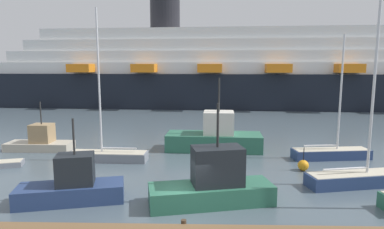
# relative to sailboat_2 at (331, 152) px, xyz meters

# --- Properties ---
(ground_plane) EXTENTS (600.00, 600.00, 0.00)m
(ground_plane) POSITION_rel_sailboat_2_xyz_m (-11.50, -10.33, -0.55)
(ground_plane) COLOR #4C5B66
(sailboat_2) EXTENTS (6.45, 2.20, 10.06)m
(sailboat_2) POSITION_rel_sailboat_2_xyz_m (0.00, 0.00, 0.00)
(sailboat_2) COLOR navy
(sailboat_2) RESTS_ON ground_plane
(sailboat_3) EXTENTS (6.36, 1.85, 11.97)m
(sailboat_3) POSITION_rel_sailboat_2_xyz_m (-18.23, -1.06, 0.03)
(sailboat_3) COLOR gray
(sailboat_3) RESTS_ON ground_plane
(sailboat_4) EXTENTS (6.99, 2.83, 11.65)m
(sailboat_4) POSITION_rel_sailboat_2_xyz_m (-0.64, -6.21, 0.06)
(sailboat_4) COLOR navy
(sailboat_4) RESTS_ON ground_plane
(fishing_boat_0) EXTENTS (7.11, 3.51, 5.60)m
(fishing_boat_0) POSITION_rel_sailboat_2_xyz_m (-10.05, -9.24, 0.60)
(fishing_boat_0) COLOR #2D6B51
(fishing_boat_0) RESTS_ON ground_plane
(fishing_boat_1) EXTENTS (5.87, 2.20, 4.44)m
(fishing_boat_1) POSITION_rel_sailboat_2_xyz_m (-25.31, 2.20, 0.24)
(fishing_boat_1) COLOR #BCB29E
(fishing_boat_1) RESTS_ON ground_plane
(fishing_boat_2) EXTENTS (8.72, 3.56, 6.54)m
(fishing_boat_2) POSITION_rel_sailboat_2_xyz_m (-9.45, 2.67, 0.64)
(fishing_boat_2) COLOR #2D6B51
(fishing_boat_2) RESTS_ON ground_plane
(fishing_boat_3) EXTENTS (6.04, 3.13, 4.74)m
(fishing_boat_3) POSITION_rel_sailboat_2_xyz_m (-17.92, -9.21, 0.38)
(fishing_boat_3) COLOR navy
(fishing_boat_3) RESTS_ON ground_plane
(channel_buoy_0) EXTENTS (0.79, 0.79, 1.71)m
(channel_buoy_0) POSITION_rel_sailboat_2_xyz_m (-3.26, -3.22, -0.15)
(channel_buoy_0) COLOR orange
(channel_buoy_0) RESTS_ON ground_plane
(cruise_ship) EXTENTS (114.50, 24.28, 20.12)m
(cruise_ship) POSITION_rel_sailboat_2_xyz_m (2.54, 37.25, 5.90)
(cruise_ship) COLOR black
(cruise_ship) RESTS_ON ground_plane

